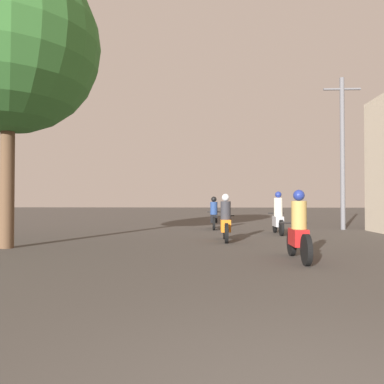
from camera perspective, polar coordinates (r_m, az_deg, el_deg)
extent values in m
cylinder|color=black|center=(9.10, 14.93, -7.40)|extent=(0.10, 0.63, 0.63)
cylinder|color=black|center=(7.81, 17.04, -8.43)|extent=(0.10, 0.63, 0.63)
cube|color=red|center=(8.43, 15.89, -6.65)|extent=(0.30, 0.71, 0.36)
cylinder|color=black|center=(8.83, 15.24, -4.57)|extent=(0.60, 0.04, 0.04)
cylinder|color=#B28E47|center=(8.33, 15.99, -3.39)|extent=(0.32, 0.32, 0.60)
sphere|color=navy|center=(8.33, 15.97, -0.50)|extent=(0.24, 0.24, 0.24)
cylinder|color=black|center=(12.58, 5.01, -5.75)|extent=(0.10, 0.60, 0.60)
cylinder|color=black|center=(11.32, 5.27, -6.26)|extent=(0.10, 0.60, 0.60)
cube|color=orange|center=(11.94, 5.13, -5.08)|extent=(0.30, 0.88, 0.38)
cylinder|color=black|center=(12.33, 5.05, -3.60)|extent=(0.60, 0.04, 0.04)
cylinder|color=#2D2D33|center=(11.83, 5.15, -2.81)|extent=(0.32, 0.32, 0.57)
sphere|color=silver|center=(11.82, 5.14, -0.85)|extent=(0.24, 0.24, 0.24)
cylinder|color=black|center=(15.26, 12.51, -4.97)|extent=(0.10, 0.58, 0.58)
cylinder|color=black|center=(13.92, 13.47, -5.33)|extent=(0.10, 0.58, 0.58)
cube|color=#ADADB2|center=(14.58, 12.97, -4.38)|extent=(0.30, 0.82, 0.39)
cylinder|color=black|center=(15.00, 12.66, -3.16)|extent=(0.60, 0.04, 0.04)
cylinder|color=silver|center=(14.48, 13.02, -2.25)|extent=(0.32, 0.32, 0.70)
sphere|color=navy|center=(14.47, 13.01, -0.40)|extent=(0.24, 0.24, 0.24)
cylinder|color=black|center=(17.37, 3.33, -4.53)|extent=(0.10, 0.58, 0.58)
cylinder|color=black|center=(16.08, 3.38, -4.80)|extent=(0.10, 0.58, 0.58)
cube|color=black|center=(16.71, 3.35, -4.04)|extent=(0.30, 0.82, 0.36)
cylinder|color=black|center=(17.12, 3.33, -3.04)|extent=(0.60, 0.04, 0.04)
cylinder|color=navy|center=(16.61, 3.35, -2.48)|extent=(0.32, 0.32, 0.56)
sphere|color=black|center=(16.61, 3.35, -1.10)|extent=(0.24, 0.24, 0.24)
cylinder|color=slate|center=(17.70, 21.95, 5.48)|extent=(0.20, 0.20, 6.66)
cylinder|color=slate|center=(18.24, 21.88, 14.34)|extent=(1.60, 0.10, 0.10)
cylinder|color=brown|center=(11.28, -26.31, 2.11)|extent=(0.36, 0.36, 3.86)
sphere|color=#387533|center=(12.04, -26.14, 19.69)|extent=(4.89, 4.89, 4.89)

